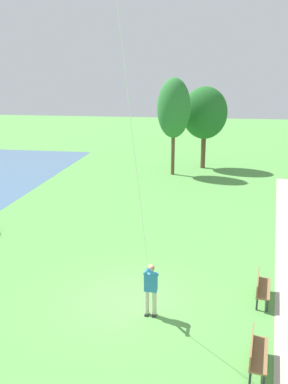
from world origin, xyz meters
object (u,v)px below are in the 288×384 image
Objects in this scene: tree_lakeside_far at (205,113)px; person_kite_flyer at (151,286)px; park_bench_near_walkway at (256,352)px; park_bench_far_walkway at (261,286)px; tree_treeline_left at (174,109)px.

person_kite_flyer is at bearing -93.07° from tree_lakeside_far.
park_bench_near_walkway is 23.92m from tree_lakeside_far.
person_kite_flyer is 1.18× the size of park_bench_far_walkway.
tree_treeline_left is at bearing -129.78° from tree_lakeside_far.
tree_lakeside_far is (2.21, 2.65, -0.55)m from tree_treeline_left.
tree_lakeside_far reaches higher than park_bench_near_walkway.
person_kite_flyer is at bearing -157.03° from park_bench_far_walkway.
tree_lakeside_far reaches higher than park_bench_far_walkway.
tree_lakeside_far is at bearing 94.51° from park_bench_near_walkway.
park_bench_far_walkway is 18.54m from tree_treeline_left.
park_bench_near_walkway is at bearing -78.98° from tree_treeline_left.
park_bench_far_walkway is 20.57m from tree_lakeside_far.
park_bench_far_walkway is 0.22× the size of tree_treeline_left.
tree_lakeside_far is (-1.86, 23.53, 3.87)m from park_bench_near_walkway.
park_bench_far_walkway is (0.51, 3.46, 0.00)m from park_bench_near_walkway.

